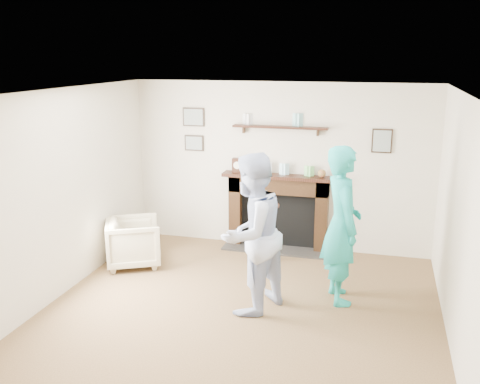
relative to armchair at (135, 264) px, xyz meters
name	(u,v)px	position (x,y,z in m)	size (l,w,h in m)	color
ground	(235,320)	(1.82, -1.21, 0.00)	(5.00, 5.00, 0.00)	brown
room_shell	(251,166)	(1.81, -0.52, 1.62)	(4.54, 5.02, 2.52)	beige
armchair	(135,264)	(0.00, 0.00, 0.00)	(0.71, 0.73, 0.66)	tan
man	(251,309)	(1.91, -0.90, 0.00)	(0.90, 0.70, 1.85)	silver
woman	(338,299)	(2.88, -0.35, 0.00)	(0.69, 0.45, 1.89)	#1FB2AC
pedestal_table	(268,222)	(1.80, 0.59, 0.60)	(0.30, 0.30, 0.97)	black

